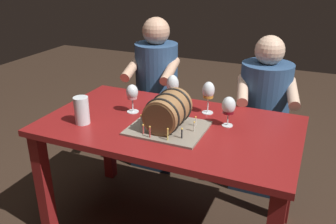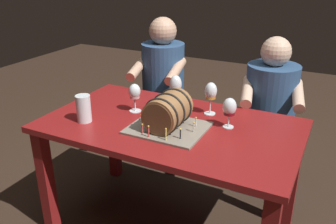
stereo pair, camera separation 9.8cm
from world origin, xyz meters
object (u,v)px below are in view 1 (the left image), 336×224
at_px(dining_table, 170,140).
at_px(barrel_cake, 168,113).
at_px(beer_pint, 82,111).
at_px(person_seated_right, 262,121).
at_px(wine_glass_amber, 208,92).
at_px(wine_glass_rose, 132,93).
at_px(wine_glass_red, 229,107).
at_px(person_seated_left, 157,101).
at_px(wine_glass_empty, 173,85).

distance_m(dining_table, barrel_cake, 0.21).
xyz_separation_m(beer_pint, person_seated_right, (0.86, 0.89, -0.28)).
bearing_deg(person_seated_right, wine_glass_amber, -119.05).
bearing_deg(wine_glass_amber, dining_table, -123.36).
relative_size(dining_table, wine_glass_rose, 8.24).
xyz_separation_m(wine_glass_red, beer_pint, (-0.75, -0.29, -0.04)).
bearing_deg(person_seated_left, wine_glass_rose, -77.45).
bearing_deg(barrel_cake, wine_glass_red, 30.83).
height_order(wine_glass_red, wine_glass_empty, wine_glass_empty).
xyz_separation_m(wine_glass_amber, beer_pint, (-0.60, -0.42, -0.06)).
distance_m(wine_glass_amber, person_seated_left, 0.79).
bearing_deg(barrel_cake, wine_glass_empty, 108.31).
distance_m(wine_glass_rose, wine_glass_amber, 0.45).
relative_size(wine_glass_red, wine_glass_empty, 0.82).
xyz_separation_m(wine_glass_amber, person_seated_left, (-0.56, 0.47, -0.31)).
relative_size(barrel_cake, wine_glass_red, 2.36).
relative_size(dining_table, barrel_cake, 3.56).
xyz_separation_m(barrel_cake, wine_glass_empty, (-0.10, 0.30, 0.05)).
distance_m(barrel_cake, wine_glass_empty, 0.32).
height_order(wine_glass_amber, beer_pint, wine_glass_amber).
bearing_deg(wine_glass_empty, beer_pint, -131.34).
xyz_separation_m(dining_table, wine_glass_red, (0.30, 0.10, 0.22)).
relative_size(beer_pint, person_seated_right, 0.14).
height_order(wine_glass_rose, person_seated_right, person_seated_right).
xyz_separation_m(barrel_cake, person_seated_right, (0.39, 0.77, -0.29)).
relative_size(dining_table, person_seated_left, 1.20).
xyz_separation_m(wine_glass_rose, beer_pint, (-0.18, -0.25, -0.04)).
distance_m(wine_glass_rose, beer_pint, 0.31).
height_order(barrel_cake, wine_glass_red, barrel_cake).
xyz_separation_m(wine_glass_red, wine_glass_amber, (-0.16, 0.13, 0.02)).
bearing_deg(wine_glass_empty, person_seated_right, 43.91).
bearing_deg(barrel_cake, dining_table, 106.40).
distance_m(dining_table, wine_glass_amber, 0.36).
bearing_deg(dining_table, beer_pint, -156.65).
bearing_deg(wine_glass_rose, barrel_cake, -24.71).
bearing_deg(barrel_cake, person_seated_left, 119.24).
bearing_deg(wine_glass_red, person_seated_left, 140.00).
xyz_separation_m(dining_table, person_seated_right, (0.41, 0.70, -0.09)).
relative_size(wine_glass_empty, person_seated_right, 0.18).
distance_m(wine_glass_empty, wine_glass_amber, 0.23).
relative_size(wine_glass_red, beer_pint, 1.10).
height_order(dining_table, barrel_cake, barrel_cake).
xyz_separation_m(barrel_cake, wine_glass_amber, (0.13, 0.30, 0.04)).
xyz_separation_m(wine_glass_rose, person_seated_left, (-0.14, 0.64, -0.30)).
distance_m(wine_glass_empty, person_seated_right, 0.76).
bearing_deg(person_seated_left, wine_glass_red, -40.00).
height_order(person_seated_left, person_seated_right, person_seated_left).
height_order(dining_table, wine_glass_empty, wine_glass_empty).
relative_size(wine_glass_amber, beer_pint, 1.26).
distance_m(wine_glass_red, wine_glass_amber, 0.20).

